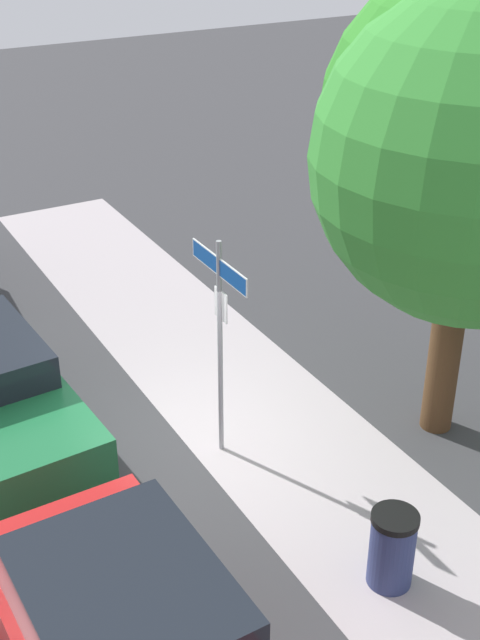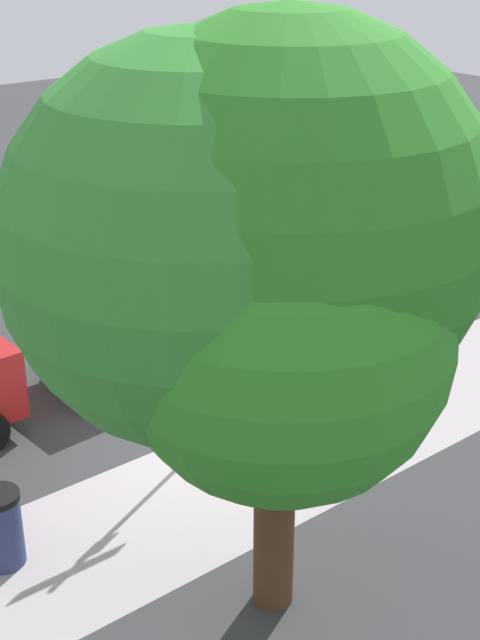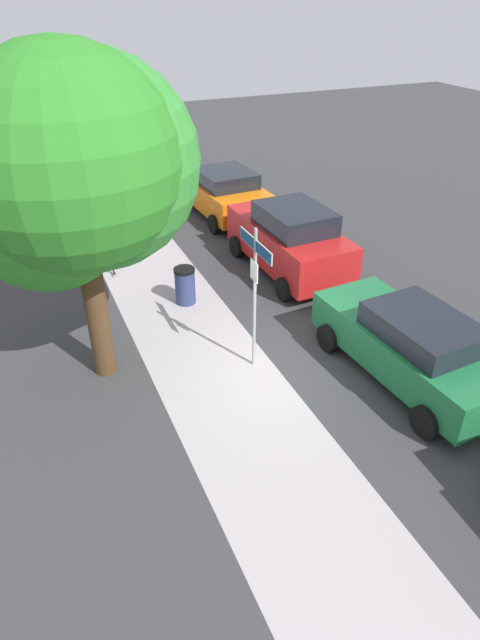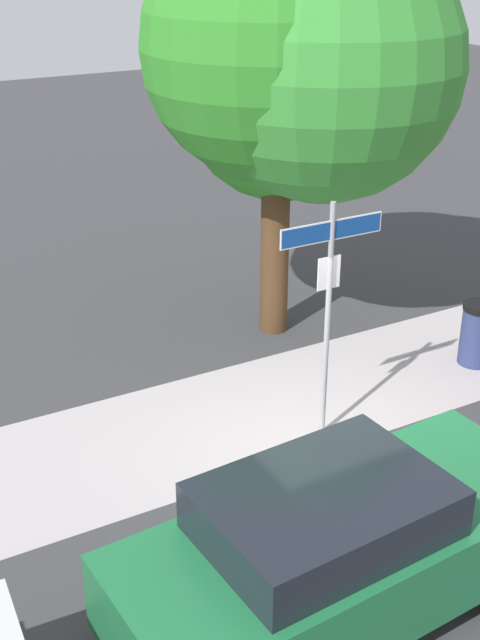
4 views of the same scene
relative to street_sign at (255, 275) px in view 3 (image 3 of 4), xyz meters
The scene contains 9 objects.
ground_plane 2.26m from the street_sign, 129.27° to the right, with size 60.00×60.00×0.00m, color #38383A.
sidewalk_strip 2.91m from the street_sign, 28.26° to the left, with size 24.00×2.60×0.00m, color #ACA2A5.
street_sign is the anchor object (origin of this frame).
shade_tree 3.85m from the street_sign, 65.62° to the left, with size 4.56×4.54×6.49m.
car_green 3.51m from the street_sign, 121.60° to the right, with size 4.62×2.20×1.62m.
car_red 4.80m from the street_sign, 37.02° to the right, with size 4.42×2.18×1.98m.
car_orange 9.09m from the street_sign, 17.76° to the right, with size 4.27×2.35×1.66m.
iron_fence 7.58m from the street_sign, 14.87° to the left, with size 3.78×0.04×1.07m.
trash_bin 3.63m from the street_sign, ahead, with size 0.55×0.55×0.98m.
Camera 3 is at (-8.34, 4.47, 7.15)m, focal length 30.41 mm.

